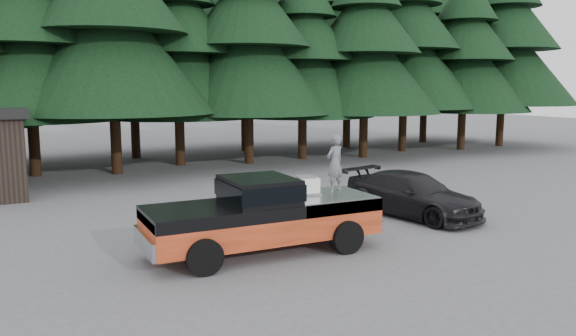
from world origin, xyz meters
name	(u,v)px	position (x,y,z in m)	size (l,w,h in m)	color
ground	(257,250)	(0.00, 0.00, 0.00)	(120.00, 120.00, 0.00)	#4D4D50
pickup_truck	(263,227)	(0.06, -0.28, 0.67)	(6.00, 2.04, 1.33)	#D54221
truck_cab	(259,189)	(-0.04, -0.28, 1.62)	(1.66, 1.90, 0.59)	black
air_compressor	(306,186)	(1.39, -0.04, 1.54)	(0.62, 0.51, 0.42)	silver
man_on_bed	(335,163)	(2.27, -0.05, 2.10)	(0.56, 0.37, 1.54)	#565C5D
parked_car	(412,194)	(5.98, 1.29, 0.69)	(1.95, 4.79, 1.39)	black
treeline	(130,15)	(0.42, 17.20, 7.72)	(60.15, 16.05, 17.50)	black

